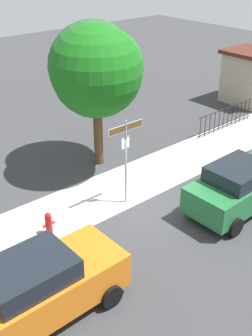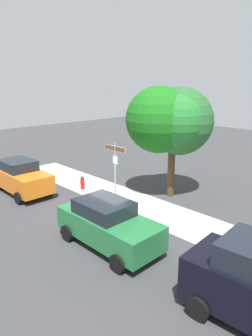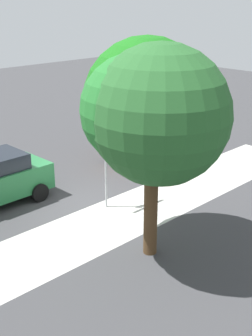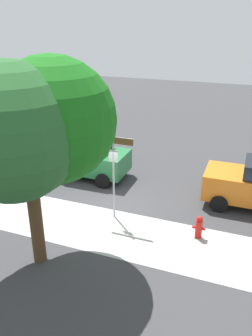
{
  "view_description": "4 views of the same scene",
  "coord_description": "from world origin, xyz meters",
  "px_view_note": "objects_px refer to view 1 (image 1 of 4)",
  "views": [
    {
      "loc": [
        -8.79,
        -9.24,
        8.34
      ],
      "look_at": [
        -0.8,
        0.14,
        1.57
      ],
      "focal_mm": 44.78,
      "sensor_mm": 36.0,
      "label": 1
    },
    {
      "loc": [
        9.96,
        -8.98,
        5.93
      ],
      "look_at": [
        -0.32,
        0.89,
        1.89
      ],
      "focal_mm": 32.21,
      "sensor_mm": 36.0,
      "label": 2
    },
    {
      "loc": [
        8.68,
        10.83,
        6.72
      ],
      "look_at": [
        -0.74,
        1.19,
        1.57
      ],
      "focal_mm": 48.42,
      "sensor_mm": 36.0,
      "label": 3
    },
    {
      "loc": [
        -4.87,
        10.29,
        6.55
      ],
      "look_at": [
        -1.2,
        0.81,
        2.16
      ],
      "focal_mm": 36.9,
      "sensor_mm": 36.0,
      "label": 4
    }
  ],
  "objects_px": {
    "shade_tree": "(97,68)",
    "car_orange": "(39,288)",
    "street_sign": "(126,146)",
    "utility_shed": "(252,77)",
    "car_green": "(240,186)",
    "fire_hydrant": "(49,223)"
  },
  "relations": [
    {
      "from": "street_sign",
      "to": "car_green",
      "type": "bearing_deg",
      "value": -45.83
    },
    {
      "from": "fire_hydrant",
      "to": "car_orange",
      "type": "bearing_deg",
      "value": -124.19
    },
    {
      "from": "car_green",
      "to": "utility_shed",
      "type": "height_order",
      "value": "utility_shed"
    },
    {
      "from": "fire_hydrant",
      "to": "utility_shed",
      "type": "bearing_deg",
      "value": 11.83
    },
    {
      "from": "car_orange",
      "to": "car_green",
      "type": "bearing_deg",
      "value": -2.19
    },
    {
      "from": "utility_shed",
      "to": "car_orange",
      "type": "bearing_deg",
      "value": -160.75
    },
    {
      "from": "street_sign",
      "to": "fire_hydrant",
      "type": "bearing_deg",
      "value": 176.29
    },
    {
      "from": "shade_tree",
      "to": "car_orange",
      "type": "relative_size",
      "value": 1.35
    },
    {
      "from": "car_orange",
      "to": "fire_hydrant",
      "type": "distance_m",
      "value": 3.43
    },
    {
      "from": "car_orange",
      "to": "shade_tree",
      "type": "bearing_deg",
      "value": 41.86
    },
    {
      "from": "car_orange",
      "to": "car_green",
      "type": "height_order",
      "value": "car_orange"
    },
    {
      "from": "car_green",
      "to": "fire_hydrant",
      "type": "height_order",
      "value": "car_green"
    },
    {
      "from": "car_green",
      "to": "utility_shed",
      "type": "distance_m",
      "value": 11.35
    },
    {
      "from": "street_sign",
      "to": "car_orange",
      "type": "distance_m",
      "value": 5.75
    },
    {
      "from": "shade_tree",
      "to": "street_sign",
      "type": "bearing_deg",
      "value": -110.18
    },
    {
      "from": "car_orange",
      "to": "utility_shed",
      "type": "relative_size",
      "value": 1.43
    },
    {
      "from": "shade_tree",
      "to": "car_green",
      "type": "distance_m",
      "value": 6.76
    },
    {
      "from": "utility_shed",
      "to": "fire_hydrant",
      "type": "distance_m",
      "value": 15.64
    },
    {
      "from": "car_orange",
      "to": "fire_hydrant",
      "type": "relative_size",
      "value": 5.54
    },
    {
      "from": "shade_tree",
      "to": "car_orange",
      "type": "distance_m",
      "value": 8.74
    },
    {
      "from": "utility_shed",
      "to": "shade_tree",
      "type": "bearing_deg",
      "value": -177.43
    },
    {
      "from": "street_sign",
      "to": "car_orange",
      "type": "bearing_deg",
      "value": -152.35
    }
  ]
}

